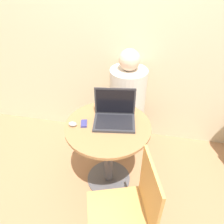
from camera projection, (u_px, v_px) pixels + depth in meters
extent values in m
plane|color=#9E704C|center=(109.00, 179.00, 2.19)|extent=(12.00, 12.00, 0.00)
cube|color=beige|center=(125.00, 23.00, 2.03)|extent=(7.00, 0.05, 2.60)
cylinder|color=#4C4C51|center=(109.00, 178.00, 2.19)|extent=(0.42, 0.42, 0.02)
cylinder|color=#4C4C51|center=(108.00, 155.00, 1.98)|extent=(0.08, 0.08, 0.66)
cylinder|color=olive|center=(108.00, 126.00, 1.78)|extent=(0.71, 0.71, 0.02)
cube|color=#2D2D33|center=(114.00, 123.00, 1.78)|extent=(0.37, 0.28, 0.02)
cube|color=black|center=(114.00, 122.00, 1.77)|extent=(0.32, 0.23, 0.00)
cube|color=#2D2D33|center=(115.00, 101.00, 1.79)|extent=(0.33, 0.06, 0.25)
cube|color=black|center=(115.00, 102.00, 1.79)|extent=(0.31, 0.05, 0.22)
cube|color=navy|center=(84.00, 124.00, 1.78)|extent=(0.07, 0.10, 0.02)
ellipsoid|color=#B2B2B7|center=(73.00, 124.00, 1.75)|extent=(0.07, 0.04, 0.04)
cylinder|color=tan|center=(92.00, 211.00, 1.71)|extent=(0.04, 0.04, 0.42)
cylinder|color=tan|center=(136.00, 205.00, 1.74)|extent=(0.04, 0.04, 0.42)
cube|color=tan|center=(118.00, 216.00, 1.45)|extent=(0.51, 0.51, 0.02)
cube|color=tan|center=(150.00, 192.00, 1.33)|extent=(0.13, 0.35, 0.45)
cube|color=brown|center=(127.00, 120.00, 2.60)|extent=(0.38, 0.54, 0.43)
cylinder|color=beige|center=(128.00, 92.00, 2.22)|extent=(0.37, 0.37, 0.50)
sphere|color=beige|center=(130.00, 60.00, 2.01)|extent=(0.20, 0.20, 0.20)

